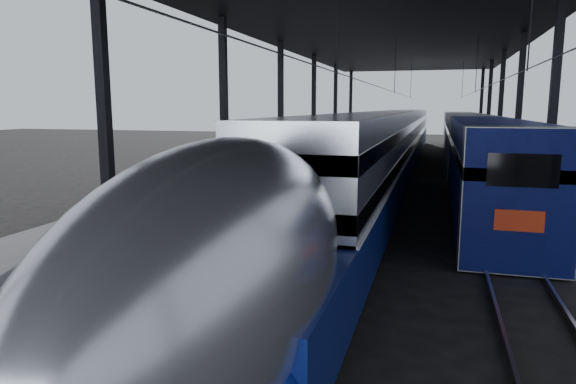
% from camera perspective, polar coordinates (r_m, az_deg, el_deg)
% --- Properties ---
extents(ground, '(160.00, 160.00, 0.00)m').
position_cam_1_polar(ground, '(11.83, -9.59, -13.24)').
color(ground, black).
rests_on(ground, ground).
extents(platform, '(6.00, 80.00, 1.00)m').
position_cam_1_polar(platform, '(31.20, 0.55, 2.00)').
color(platform, '#4C4C4F').
rests_on(platform, ground).
extents(yellow_strip, '(0.30, 80.00, 0.01)m').
position_cam_1_polar(yellow_strip, '(30.51, 5.63, 2.74)').
color(yellow_strip, yellow).
rests_on(yellow_strip, platform).
extents(rails, '(6.52, 80.00, 0.16)m').
position_cam_1_polar(rails, '(30.13, 15.37, 0.59)').
color(rails, slate).
rests_on(rails, ground).
extents(canopy, '(18.00, 75.00, 9.47)m').
position_cam_1_polar(canopy, '(30.29, 10.98, 17.96)').
color(canopy, black).
rests_on(canopy, ground).
extents(tgv_train, '(2.98, 65.20, 4.26)m').
position_cam_1_polar(tgv_train, '(34.23, 11.44, 4.98)').
color(tgv_train, '#B6B9BE').
rests_on(tgv_train, ground).
extents(second_train, '(2.92, 56.05, 4.02)m').
position_cam_1_polar(second_train, '(41.74, 19.22, 5.47)').
color(second_train, navy).
rests_on(second_train, ground).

